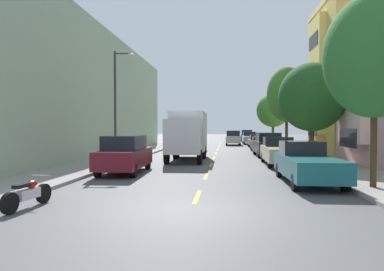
% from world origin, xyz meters
% --- Properties ---
extents(ground_plane, '(160.00, 160.00, 0.00)m').
position_xyz_m(ground_plane, '(0.00, 30.00, 0.00)').
color(ground_plane, '#4C4C4F').
extents(sidewalk_left, '(3.20, 120.00, 0.14)m').
position_xyz_m(sidewalk_left, '(-7.10, 28.00, 0.07)').
color(sidewalk_left, gray).
rests_on(sidewalk_left, ground_plane).
extents(sidewalk_right, '(3.20, 120.00, 0.14)m').
position_xyz_m(sidewalk_right, '(7.10, 28.00, 0.07)').
color(sidewalk_right, gray).
rests_on(sidewalk_right, ground_plane).
extents(lane_centerline_dashes, '(0.14, 47.20, 0.01)m').
position_xyz_m(lane_centerline_dashes, '(0.00, 24.50, 0.00)').
color(lane_centerline_dashes, yellow).
rests_on(lane_centerline_dashes, ground_plane).
extents(apartment_block_opposite, '(10.00, 36.00, 10.36)m').
position_xyz_m(apartment_block_opposite, '(-13.70, 20.00, 5.18)').
color(apartment_block_opposite, '#99AD8E').
rests_on(apartment_block_opposite, ground_plane).
extents(street_tree_nearest, '(3.67, 3.67, 7.15)m').
position_xyz_m(street_tree_nearest, '(6.40, 3.75, 4.99)').
color(street_tree_nearest, '#47331E').
rests_on(street_tree_nearest, sidewalk_right).
extents(street_tree_second, '(4.22, 4.22, 6.34)m').
position_xyz_m(street_tree_second, '(6.40, 13.14, 4.28)').
color(street_tree_second, '#47331E').
rests_on(street_tree_second, sidewalk_right).
extents(street_tree_third, '(3.59, 3.59, 7.72)m').
position_xyz_m(street_tree_third, '(6.40, 22.52, 5.36)').
color(street_tree_third, '#47331E').
rests_on(street_tree_third, sidewalk_right).
extents(street_tree_farthest, '(3.87, 3.87, 6.20)m').
position_xyz_m(street_tree_farthest, '(6.40, 31.90, 4.36)').
color(street_tree_farthest, '#47331E').
rests_on(street_tree_farthest, sidewalk_right).
extents(street_lamp, '(1.35, 0.28, 7.05)m').
position_xyz_m(street_lamp, '(-5.95, 11.79, 4.21)').
color(street_lamp, '#38383D').
rests_on(street_lamp, sidewalk_left).
extents(delivery_box_truck, '(2.43, 7.03, 3.47)m').
position_xyz_m(delivery_box_truck, '(-1.80, 15.02, 1.94)').
color(delivery_box_truck, white).
rests_on(delivery_box_truck, ground_plane).
extents(parked_suv_black, '(2.08, 4.85, 1.93)m').
position_xyz_m(parked_suv_black, '(4.28, 18.73, 0.99)').
color(parked_suv_black, black).
rests_on(parked_suv_black, ground_plane).
extents(parked_pickup_sky, '(2.01, 5.30, 1.73)m').
position_xyz_m(parked_pickup_sky, '(4.23, 39.97, 0.83)').
color(parked_pickup_sky, '#7A9EC6').
rests_on(parked_pickup_sky, ground_plane).
extents(parked_suv_forest, '(2.01, 4.82, 1.93)m').
position_xyz_m(parked_suv_forest, '(-4.37, 33.41, 0.99)').
color(parked_suv_forest, '#194C28').
rests_on(parked_suv_forest, ground_plane).
extents(parked_suv_burgundy, '(2.09, 4.85, 1.93)m').
position_xyz_m(parked_suv_burgundy, '(-4.23, 7.69, 0.99)').
color(parked_suv_burgundy, maroon).
rests_on(parked_suv_burgundy, ground_plane).
extents(parked_pickup_champagne, '(2.02, 5.31, 1.73)m').
position_xyz_m(parked_pickup_champagne, '(4.33, 12.54, 0.83)').
color(parked_pickup_champagne, tan).
rests_on(parked_pickup_champagne, ground_plane).
extents(parked_suv_navy, '(2.07, 4.85, 1.93)m').
position_xyz_m(parked_suv_navy, '(4.37, 50.15, 0.99)').
color(parked_suv_navy, navy).
rests_on(parked_suv_navy, ground_plane).
extents(parked_hatchback_orange, '(1.84, 4.04, 1.50)m').
position_xyz_m(parked_hatchback_orange, '(4.40, 30.72, 0.76)').
color(parked_hatchback_orange, orange).
rests_on(parked_hatchback_orange, ground_plane).
extents(parked_pickup_teal, '(2.07, 5.33, 1.73)m').
position_xyz_m(parked_pickup_teal, '(4.37, 5.40, 0.83)').
color(parked_pickup_teal, '#195B60').
rests_on(parked_pickup_teal, ground_plane).
extents(parked_sedan_charcoal, '(1.81, 4.50, 1.43)m').
position_xyz_m(parked_sedan_charcoal, '(4.28, 24.40, 0.75)').
color(parked_sedan_charcoal, '#333338').
rests_on(parked_sedan_charcoal, ground_plane).
extents(moving_silver_sedan, '(1.95, 4.80, 1.93)m').
position_xyz_m(moving_silver_sedan, '(1.80, 36.74, 0.99)').
color(moving_silver_sedan, '#B2B5BA').
rests_on(moving_silver_sedan, ground_plane).
extents(parked_motorcycle, '(0.62, 2.05, 0.90)m').
position_xyz_m(parked_motorcycle, '(-4.75, -0.18, 0.41)').
color(parked_motorcycle, black).
rests_on(parked_motorcycle, ground_plane).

